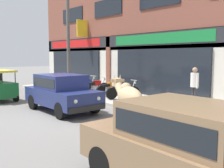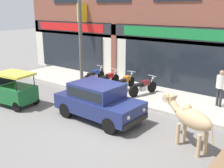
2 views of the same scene
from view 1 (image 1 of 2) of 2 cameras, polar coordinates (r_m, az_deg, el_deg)
The scene contains 12 objects.
ground_plane at distance 10.09m, azimuth -10.15°, elevation -6.49°, with size 90.00×90.00×0.00m, color slate.
sidewalk at distance 12.43m, azimuth 5.11°, elevation -3.70°, with size 19.00×3.22×0.15m, color #B7AFA3.
shop_building at distance 13.78m, azimuth 10.80°, elevation 13.64°, with size 23.00×1.40×8.48m.
cow at distance 7.58m, azimuth 3.56°, elevation -2.84°, with size 2.03×1.10×1.61m.
car_0 at distance 10.55m, azimuth -10.94°, elevation -1.47°, with size 3.64×1.67×1.46m.
car_1 at distance 4.39m, azimuth 15.38°, elevation -12.25°, with size 3.65×1.69×1.46m.
motorcycle_0 at distance 15.34m, azimuth -5.81°, elevation -0.12°, with size 0.52×1.81×0.88m.
motorcycle_1 at distance 14.32m, azimuth -3.73°, elevation -0.54°, with size 0.52×1.81×0.88m.
motorcycle_2 at distance 13.53m, azimuth -0.57°, elevation -0.91°, with size 0.52×1.81×0.88m.
motorcycle_3 at distance 12.59m, azimuth 2.43°, elevation -1.45°, with size 0.69×1.78×0.88m.
pedestrian at distance 10.86m, azimuth 17.53°, elevation 0.25°, with size 0.44×0.32×1.60m.
utility_pole at distance 14.39m, azimuth -9.52°, elevation 10.48°, with size 0.18×0.18×6.32m, color #595651.
Camera 1 is at (8.47, -5.04, 2.18)m, focal length 42.00 mm.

